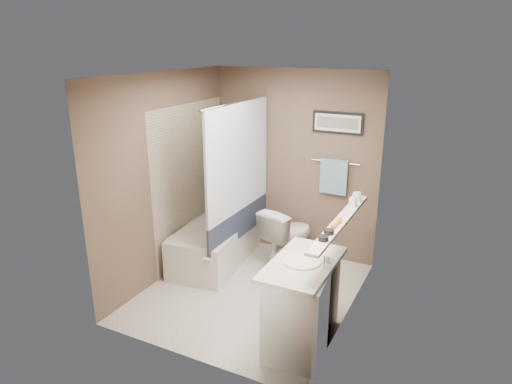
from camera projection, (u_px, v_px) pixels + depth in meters
The scene contains 33 objects.
ground at pixel (250, 292), 5.18m from camera, with size 2.50×2.50×0.00m, color beige.
ceiling at pixel (249, 76), 4.43m from camera, with size 2.20×2.50×0.04m, color silver.
wall_back at pixel (294, 165), 5.84m from camera, with size 2.20×0.04×2.40m, color brown.
wall_front at pixel (181, 233), 3.75m from camera, with size 2.20×0.04×2.40m, color brown.
wall_left at pixel (167, 178), 5.26m from camera, with size 0.04×2.50×2.40m, color brown.
wall_right at pixel (350, 207), 4.34m from camera, with size 0.04×2.50×2.40m, color brown.
tile_surround at pixel (191, 183), 5.75m from camera, with size 0.02×1.55×2.00m, color tan.
curtain_rod at pixel (238, 102), 5.13m from camera, with size 0.02×0.02×1.55m, color silver.
curtain_upper at pixel (239, 159), 5.33m from camera, with size 0.03×1.45×1.28m, color white.
curtain_lower at pixel (240, 223), 5.59m from camera, with size 0.03×1.45×0.36m, color #222A3F.
mirror at pixel (350, 169), 4.08m from camera, with size 0.02×1.60×1.00m, color silver.
shelf at pixel (341, 222), 4.26m from camera, with size 0.12×1.60×0.03m, color silver.
towel_bar at pixel (335, 162), 5.57m from camera, with size 0.02×0.02×0.60m, color silver.
towel at pixel (334, 177), 5.61m from camera, with size 0.34×0.05×0.44m, color #9CC8E4.
art_frame at pixel (338, 123), 5.43m from camera, with size 0.62×0.03×0.26m, color black.
art_mat at pixel (337, 123), 5.42m from camera, with size 0.56×0.00×0.20m, color white.
art_image at pixel (337, 123), 5.42m from camera, with size 0.50×0.00×0.13m, color #595959.
door at pixel (240, 270), 3.57m from camera, with size 0.80×0.02×2.00m, color silver.
door_handle at pixel (207, 259), 3.76m from camera, with size 0.02×0.02×0.10m, color silver.
bathtub at pixel (217, 242), 5.86m from camera, with size 0.70×1.50×0.50m, color silver.
tub_rim at pixel (216, 224), 5.78m from camera, with size 0.56×1.36×0.02m, color beige.
toilet at pixel (288, 235), 5.74m from camera, with size 0.43×0.75×0.76m, color white.
vanity at pixel (302, 305), 4.18m from camera, with size 0.50×0.90×0.80m, color white.
countertop at pixel (303, 264), 4.06m from camera, with size 0.54×0.96×0.04m, color beige.
sink_basin at pixel (302, 261), 4.05m from camera, with size 0.34×0.34×0.01m, color silver.
faucet_spout at pixel (324, 261), 3.95m from camera, with size 0.02×0.02×0.10m, color silver.
faucet_knob at pixel (327, 259), 4.04m from camera, with size 0.05×0.05×0.05m, color silver.
candle_bowl_near at pixel (323, 238), 3.82m from camera, with size 0.09×0.09×0.04m, color black.
candle_bowl_far at pixel (329, 232), 3.95m from camera, with size 0.09×0.09×0.04m, color black.
hair_brush_front at pixel (337, 223), 4.14m from camera, with size 0.04×0.04×0.22m, color orange.
pink_comb at pixel (346, 214), 4.40m from camera, with size 0.03×0.16×0.01m, color #F193C5.
glass_jar at pixel (357, 197), 4.74m from camera, with size 0.08×0.08×0.10m, color silver.
soap_bottle at pixel (353, 200), 4.59m from camera, with size 0.06×0.07×0.14m, color #999999.
Camera 1 is at (2.09, -4.05, 2.71)m, focal length 32.00 mm.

